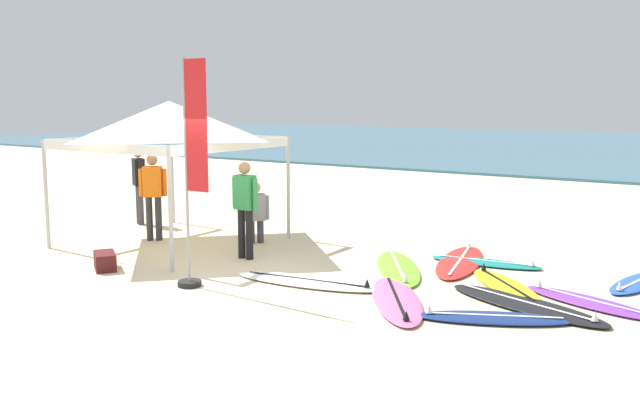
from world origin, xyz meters
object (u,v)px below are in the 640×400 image
Objects in this scene: surfboard_lime at (398,268)px; person_black at (139,181)px; surfboard_white at (308,281)px; banner_flag at (192,183)px; surfboard_pink at (396,300)px; person_orange at (153,191)px; canopy_tent at (169,120)px; surfboard_navy at (493,318)px; gear_bag_near_tent at (105,261)px; surfboard_purple at (589,302)px; person_green at (245,203)px; surfboard_teal at (486,262)px; surfboard_blue at (639,282)px; surfboard_red at (460,262)px; surfboard_yellow at (506,286)px; person_grey at (256,210)px; surfboard_black at (526,304)px.

person_black is (-6.72, 0.55, 0.95)m from surfboard_lime.
surfboard_white is 0.72× the size of banner_flag.
surfboard_pink is 1.36× the size of person_orange.
canopy_tent is 1.36× the size of surfboard_white.
person_orange is 0.50× the size of banner_flag.
gear_bag_near_tent is at bearing -171.46° from surfboard_navy.
person_green is at bearing -175.25° from surfboard_purple.
surfboard_teal is 0.94× the size of surfboard_purple.
person_green is (-1.84, 0.77, 0.95)m from surfboard_white.
person_black is (-8.90, 2.22, 0.95)m from surfboard_navy.
canopy_tent is at bearing -163.85° from surfboard_teal.
surfboard_teal is at bearing -178.67° from surfboard_blue.
surfboard_pink is 0.88× the size of surfboard_red.
surfboard_purple is 5.82m from banner_flag.
gear_bag_near_tent is at bearing -161.68° from surfboard_white.
person_green reaches higher than surfboard_teal.
person_black is (-4.11, 1.29, 0.00)m from person_green.
canopy_tent reaches higher than surfboard_lime.
surfboard_yellow is 4.88m from banner_flag.
person_black reaches higher than surfboard_pink.
surfboard_teal is 2.80m from surfboard_pink.
gear_bag_near_tent is at bearing -104.77° from person_grey.
surfboard_navy is at bearing -60.53° from surfboard_red.
gear_bag_near_tent reaches higher than surfboard_black.
banner_flag reaches higher than person_black.
surfboard_red is at bearing 92.34° from surfboard_pink.
surfboard_pink and surfboard_red have the same top height.
banner_flag reaches higher than surfboard_teal.
person_black is (-7.80, -0.60, 0.95)m from surfboard_teal.
gear_bag_near_tent reaches higher than surfboard_navy.
surfboard_teal is (-2.38, -0.06, -0.00)m from surfboard_blue.
surfboard_teal is at bearing 55.15° from surfboard_white.
person_grey reaches higher than gear_bag_near_tent.
surfboard_black is at bearing -118.03° from surfboard_blue.
surfboard_yellow is 4.59m from person_green.
banner_flag is at bearing -73.67° from person_green.
surfboard_navy is (2.18, -1.67, 0.00)m from surfboard_lime.
person_green is 4.31m from person_black.
person_grey is at bearing 173.28° from surfboard_lime.
person_orange is (-0.49, -0.02, -1.40)m from canopy_tent.
person_black is at bearing 171.14° from surfboard_black.
person_green is at bearing -171.84° from surfboard_yellow.
surfboard_black is at bearing 25.96° from surfboard_pink.
surfboard_purple is at bearing 1.69° from canopy_tent.
person_green reaches higher than surfboard_navy.
surfboard_blue is 0.77× the size of surfboard_black.
surfboard_pink is (-2.25, -1.35, -0.00)m from surfboard_purple.
person_grey reaches higher than surfboard_black.
person_grey is at bearing 142.91° from surfboard_white.
surfboard_red is at bearing 36.92° from gear_bag_near_tent.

